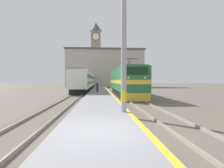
% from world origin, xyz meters
% --- Properties ---
extents(ground_plane, '(200.00, 200.00, 0.00)m').
position_xyz_m(ground_plane, '(0.00, 30.00, 0.00)').
color(ground_plane, '#60564C').
extents(platform, '(3.49, 140.00, 0.32)m').
position_xyz_m(platform, '(0.00, 25.00, 0.16)').
color(platform, gray).
rests_on(platform, ground).
extents(rail_track_near, '(2.83, 140.00, 0.16)m').
position_xyz_m(rail_track_near, '(3.51, 25.00, 0.03)').
color(rail_track_near, '#60564C').
rests_on(rail_track_near, ground).
extents(rail_track_far, '(2.83, 140.00, 0.16)m').
position_xyz_m(rail_track_far, '(-3.19, 25.00, 0.03)').
color(rail_track_far, '#60564C').
rests_on(rail_track_far, ground).
extents(locomotive_train, '(2.92, 16.43, 4.75)m').
position_xyz_m(locomotive_train, '(3.51, 18.31, 1.93)').
color(locomotive_train, black).
rests_on(locomotive_train, ground).
extents(passenger_train, '(2.92, 40.69, 3.92)m').
position_xyz_m(passenger_train, '(-3.19, 38.25, 2.11)').
color(passenger_train, black).
rests_on(passenger_train, ground).
extents(catenary_mast, '(2.50, 0.33, 8.08)m').
position_xyz_m(catenary_mast, '(1.38, 3.56, 4.27)').
color(catenary_mast, '#9E9EA3').
rests_on(catenary_mast, platform).
extents(person_on_platform, '(0.34, 0.34, 1.63)m').
position_xyz_m(person_on_platform, '(-0.40, 21.58, 1.17)').
color(person_on_platform, '#23232D').
rests_on(person_on_platform, platform).
extents(clock_tower, '(4.83, 4.83, 25.83)m').
position_xyz_m(clock_tower, '(-1.50, 65.46, 13.72)').
color(clock_tower, gray).
rests_on(clock_tower, ground).
extents(station_building, '(26.79, 6.69, 12.94)m').
position_xyz_m(station_building, '(1.88, 53.99, 6.50)').
color(station_building, '#B7B2A3').
rests_on(station_building, ground).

